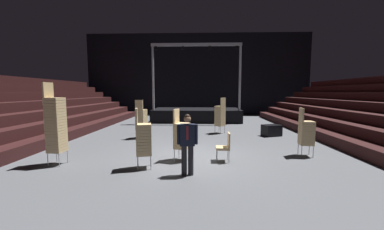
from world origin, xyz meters
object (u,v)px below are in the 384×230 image
at_px(equipment_road_case, 271,130).
at_px(loose_chair_near_man, 225,145).
at_px(chair_stack_mid_centre, 220,115).
at_px(man_with_tie, 187,141).
at_px(chair_stack_mid_right, 306,132).
at_px(chair_stack_rear_left, 56,124).
at_px(stage_riser, 196,114).
at_px(chair_stack_mid_left, 143,138).
at_px(chair_stack_front_left, 141,119).
at_px(chair_stack_front_right, 181,135).

height_order(equipment_road_case, loose_chair_near_man, loose_chair_near_man).
bearing_deg(chair_stack_mid_centre, equipment_road_case, -63.07).
height_order(man_with_tie, loose_chair_near_man, man_with_tie).
bearing_deg(loose_chair_near_man, man_with_tie, 139.56).
bearing_deg(equipment_road_case, man_with_tie, -125.30).
height_order(chair_stack_mid_right, chair_stack_rear_left, chair_stack_rear_left).
bearing_deg(loose_chair_near_man, chair_stack_rear_left, 96.99).
bearing_deg(chair_stack_mid_centre, stage_riser, 55.93).
bearing_deg(stage_riser, chair_stack_mid_left, -97.10).
bearing_deg(man_with_tie, chair_stack_front_left, -65.76).
relative_size(chair_stack_mid_left, loose_chair_near_man, 1.90).
distance_m(stage_riser, chair_stack_rear_left, 11.76).
bearing_deg(chair_stack_rear_left, equipment_road_case, 126.85).
bearing_deg(chair_stack_front_right, chair_stack_rear_left, -63.63).
bearing_deg(man_with_tie, equipment_road_case, -128.34).
bearing_deg(man_with_tie, loose_chair_near_man, -134.88).
xyz_separation_m(man_with_tie, chair_stack_mid_left, (-1.34, 0.54, -0.05)).
bearing_deg(chair_stack_rear_left, chair_stack_mid_centre, 140.93).
bearing_deg(chair_stack_mid_right, equipment_road_case, -173.45).
height_order(chair_stack_mid_centre, chair_stack_rear_left, chair_stack_rear_left).
bearing_deg(loose_chair_near_man, stage_riser, 7.39).
height_order(stage_riser, chair_stack_front_left, stage_riser).
distance_m(stage_riser, loose_chair_near_man, 10.51).
bearing_deg(chair_stack_rear_left, chair_stack_mid_left, 90.88).
relative_size(man_with_tie, loose_chair_near_man, 1.78).
relative_size(man_with_tie, chair_stack_mid_centre, 0.85).
bearing_deg(chair_stack_mid_left, chair_stack_front_right, 113.62).
bearing_deg(loose_chair_near_man, chair_stack_front_right, 89.05).
bearing_deg(loose_chair_near_man, chair_stack_front_left, 46.88).
xyz_separation_m(man_with_tie, chair_stack_front_right, (-0.27, 1.35, -0.09)).
xyz_separation_m(chair_stack_front_left, chair_stack_mid_centre, (3.98, 1.45, 0.04)).
height_order(man_with_tie, chair_stack_mid_centre, chair_stack_mid_centre).
xyz_separation_m(chair_stack_front_left, chair_stack_mid_right, (6.63, -2.91, -0.08)).
xyz_separation_m(chair_stack_mid_right, chair_stack_mid_centre, (-2.65, 4.36, 0.13)).
relative_size(stage_riser, equipment_road_case, 7.42).
xyz_separation_m(chair_stack_mid_left, chair_stack_mid_right, (5.42, 1.48, -0.04)).
bearing_deg(stage_riser, chair_stack_front_left, -110.92).
xyz_separation_m(stage_riser, loose_chair_near_man, (1.10, -10.45, -0.03)).
relative_size(chair_stack_mid_left, chair_stack_mid_centre, 0.91).
distance_m(stage_riser, chair_stack_front_left, 7.30).
bearing_deg(loose_chair_near_man, chair_stack_mid_centre, -1.80).
bearing_deg(stage_riser, chair_stack_front_right, -91.82).
bearing_deg(equipment_road_case, chair_stack_mid_right, -89.31).
xyz_separation_m(man_with_tie, chair_stack_mid_right, (4.09, 2.02, -0.09)).
bearing_deg(loose_chair_near_man, chair_stack_mid_left, 108.19).
bearing_deg(chair_stack_mid_centre, chair_stack_rear_left, 176.69).
bearing_deg(stage_riser, equipment_road_case, -56.57).
relative_size(chair_stack_mid_right, equipment_road_case, 1.90).
xyz_separation_m(stage_riser, chair_stack_rear_left, (-4.18, -10.97, 0.72)).
xyz_separation_m(stage_riser, chair_stack_front_right, (-0.33, -10.39, 0.30)).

